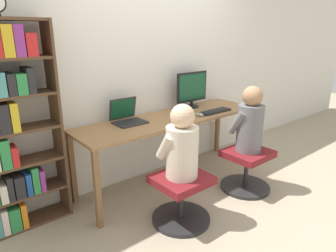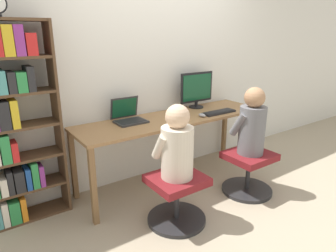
{
  "view_description": "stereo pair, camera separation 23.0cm",
  "coord_description": "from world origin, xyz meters",
  "px_view_note": "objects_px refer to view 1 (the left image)",
  "views": [
    {
      "loc": [
        -2.08,
        -2.13,
        1.68
      ],
      "look_at": [
        -0.21,
        0.13,
        0.76
      ],
      "focal_mm": 32.0,
      "sensor_mm": 36.0,
      "label": 1
    },
    {
      "loc": [
        -1.89,
        -2.27,
        1.68
      ],
      "look_at": [
        -0.21,
        0.13,
        0.76
      ],
      "focal_mm": 32.0,
      "sensor_mm": 36.0,
      "label": 2
    }
  ],
  "objects_px": {
    "person_at_monitor": "(250,122)",
    "person_at_laptop": "(182,145)",
    "keyboard": "(215,111)",
    "office_chair_right": "(181,197)",
    "office_chair_left": "(246,168)",
    "bookshelf": "(8,127)",
    "desktop_monitor": "(192,89)",
    "laptop": "(128,118)"
  },
  "relations": [
    {
      "from": "office_chair_right",
      "to": "person_at_laptop",
      "type": "xyz_separation_m",
      "value": [
        0.0,
        0.0,
        0.5
      ]
    },
    {
      "from": "person_at_monitor",
      "to": "bookshelf",
      "type": "xyz_separation_m",
      "value": [
        -2.11,
        0.85,
        0.16
      ]
    },
    {
      "from": "keyboard",
      "to": "office_chair_right",
      "type": "height_order",
      "value": "keyboard"
    },
    {
      "from": "keyboard",
      "to": "bookshelf",
      "type": "height_order",
      "value": "bookshelf"
    },
    {
      "from": "person_at_laptop",
      "to": "bookshelf",
      "type": "height_order",
      "value": "bookshelf"
    },
    {
      "from": "keyboard",
      "to": "person_at_laptop",
      "type": "height_order",
      "value": "person_at_laptop"
    },
    {
      "from": "desktop_monitor",
      "to": "office_chair_right",
      "type": "relative_size",
      "value": 0.89
    },
    {
      "from": "person_at_laptop",
      "to": "bookshelf",
      "type": "xyz_separation_m",
      "value": [
        -1.16,
        0.84,
        0.19
      ]
    },
    {
      "from": "laptop",
      "to": "office_chair_right",
      "type": "bearing_deg",
      "value": -86.3
    },
    {
      "from": "office_chair_left",
      "to": "person_at_monitor",
      "type": "distance_m",
      "value": 0.53
    },
    {
      "from": "office_chair_right",
      "to": "bookshelf",
      "type": "relative_size",
      "value": 0.3
    },
    {
      "from": "bookshelf",
      "to": "person_at_laptop",
      "type": "bearing_deg",
      "value": -36.09
    },
    {
      "from": "person_at_monitor",
      "to": "person_at_laptop",
      "type": "distance_m",
      "value": 0.96
    },
    {
      "from": "laptop",
      "to": "office_chair_right",
      "type": "xyz_separation_m",
      "value": [
        0.05,
        -0.78,
        -0.58
      ]
    },
    {
      "from": "bookshelf",
      "to": "office_chair_right",
      "type": "bearing_deg",
      "value": -36.22
    },
    {
      "from": "keyboard",
      "to": "bookshelf",
      "type": "relative_size",
      "value": 0.24
    },
    {
      "from": "person_at_monitor",
      "to": "person_at_laptop",
      "type": "relative_size",
      "value": 1.07
    },
    {
      "from": "bookshelf",
      "to": "office_chair_left",
      "type": "bearing_deg",
      "value": -22.06
    },
    {
      "from": "desktop_monitor",
      "to": "office_chair_left",
      "type": "bearing_deg",
      "value": -88.3
    },
    {
      "from": "person_at_monitor",
      "to": "desktop_monitor",
      "type": "bearing_deg",
      "value": 91.71
    },
    {
      "from": "person_at_monitor",
      "to": "keyboard",
      "type": "bearing_deg",
      "value": 88.54
    },
    {
      "from": "person_at_monitor",
      "to": "office_chair_left",
      "type": "bearing_deg",
      "value": -90.0
    },
    {
      "from": "keyboard",
      "to": "person_at_laptop",
      "type": "relative_size",
      "value": 0.65
    },
    {
      "from": "desktop_monitor",
      "to": "office_chair_right",
      "type": "height_order",
      "value": "desktop_monitor"
    },
    {
      "from": "laptop",
      "to": "bookshelf",
      "type": "bearing_deg",
      "value": 176.83
    },
    {
      "from": "desktop_monitor",
      "to": "bookshelf",
      "type": "height_order",
      "value": "bookshelf"
    },
    {
      "from": "desktop_monitor",
      "to": "person_at_laptop",
      "type": "height_order",
      "value": "desktop_monitor"
    },
    {
      "from": "bookshelf",
      "to": "laptop",
      "type": "bearing_deg",
      "value": -3.17
    },
    {
      "from": "desktop_monitor",
      "to": "bookshelf",
      "type": "relative_size",
      "value": 0.27
    },
    {
      "from": "keyboard",
      "to": "laptop",
      "type": "bearing_deg",
      "value": 164.05
    },
    {
      "from": "laptop",
      "to": "bookshelf",
      "type": "distance_m",
      "value": 1.11
    },
    {
      "from": "keyboard",
      "to": "office_chair_right",
      "type": "distance_m",
      "value": 1.22
    },
    {
      "from": "laptop",
      "to": "keyboard",
      "type": "distance_m",
      "value": 1.06
    },
    {
      "from": "person_at_monitor",
      "to": "bookshelf",
      "type": "distance_m",
      "value": 2.28
    },
    {
      "from": "desktop_monitor",
      "to": "office_chair_left",
      "type": "relative_size",
      "value": 0.89
    },
    {
      "from": "laptop",
      "to": "person_at_monitor",
      "type": "xyz_separation_m",
      "value": [
        1.01,
        -0.79,
        -0.06
      ]
    },
    {
      "from": "desktop_monitor",
      "to": "bookshelf",
      "type": "bearing_deg",
      "value": -179.78
    },
    {
      "from": "office_chair_left",
      "to": "person_at_monitor",
      "type": "relative_size",
      "value": 0.77
    },
    {
      "from": "office_chair_right",
      "to": "person_at_monitor",
      "type": "height_order",
      "value": "person_at_monitor"
    },
    {
      "from": "laptop",
      "to": "office_chair_left",
      "type": "xyz_separation_m",
      "value": [
        1.01,
        -0.79,
        -0.58
      ]
    },
    {
      "from": "office_chair_right",
      "to": "office_chair_left",
      "type": "bearing_deg",
      "value": -0.59
    },
    {
      "from": "keyboard",
      "to": "office_chair_left",
      "type": "height_order",
      "value": "keyboard"
    }
  ]
}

